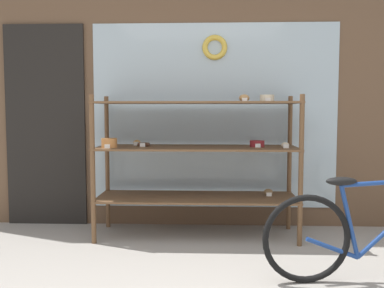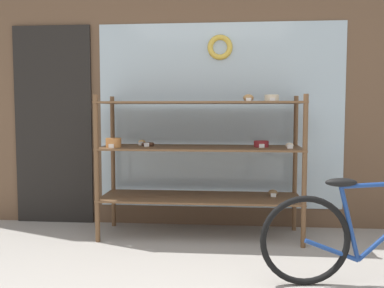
# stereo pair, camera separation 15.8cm
# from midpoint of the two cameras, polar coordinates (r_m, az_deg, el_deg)

# --- Properties ---
(storefront_facade) EXTENTS (5.66, 0.13, 3.98)m
(storefront_facade) POSITION_cam_midpoint_polar(r_m,az_deg,el_deg) (4.54, 1.76, 13.62)
(storefront_facade) COLOR brown
(storefront_facade) RESTS_ON ground_plane
(display_case) EXTENTS (1.90, 0.59, 1.36)m
(display_case) POSITION_cam_midpoint_polar(r_m,az_deg,el_deg) (4.07, 2.31, -0.88)
(display_case) COLOR brown
(display_case) RESTS_ON ground_plane
(bicycle) EXTENTS (1.68, 0.46, 0.76)m
(bicycle) POSITION_cam_midpoint_polar(r_m,az_deg,el_deg) (3.32, 25.10, -11.09)
(bicycle) COLOR black
(bicycle) RESTS_ON ground_plane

